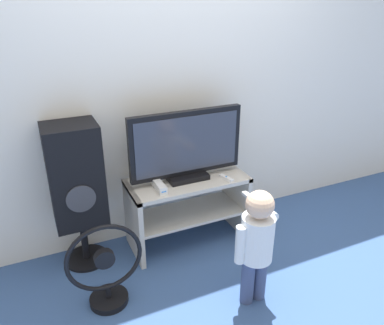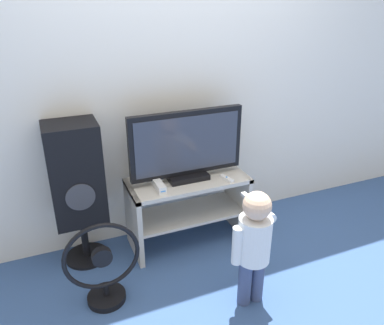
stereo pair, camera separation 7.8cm
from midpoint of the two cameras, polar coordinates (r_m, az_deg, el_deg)
ground_plane at (r=2.96m, az=0.23°, el=-13.69°), size 16.00×16.00×0.00m
wall_back at (r=2.84m, az=-3.97°, el=13.63°), size 10.00×0.06×2.60m
tv_stand at (r=2.92m, az=-1.44°, el=-5.97°), size 0.91×0.41×0.55m
television at (r=2.73m, az=-1.69°, el=2.45°), size 0.86×0.20×0.53m
game_console at (r=2.68m, az=-5.88°, el=-3.56°), size 0.06×0.20×0.05m
remote_primary at (r=2.82m, az=4.46°, el=-2.38°), size 0.07×0.13×0.03m
child at (r=2.34m, az=8.83°, el=-11.32°), size 0.30×0.45×0.79m
speaker_tower at (r=2.67m, az=-18.09°, el=-2.27°), size 0.35×0.32×1.06m
floor_fan at (r=2.48m, az=-13.93°, el=-15.56°), size 0.48×0.25×0.58m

